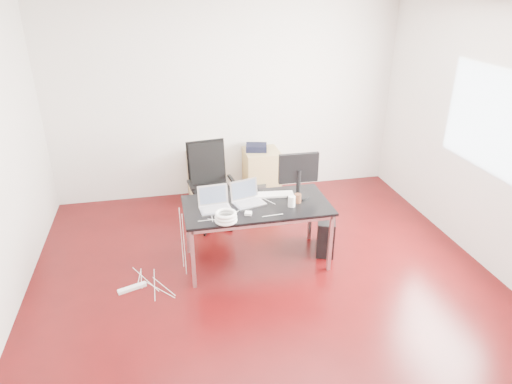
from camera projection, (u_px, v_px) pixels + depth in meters
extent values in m
plane|color=#380607|center=(267.00, 285.00, 4.88)|extent=(5.00, 5.00, 0.00)
plane|color=silver|center=(270.00, 2.00, 3.69)|extent=(5.00, 5.00, 0.00)
plane|color=silver|center=(227.00, 100.00, 6.50)|extent=(5.00, 0.00, 5.00)
plane|color=silver|center=(398.00, 360.00, 2.07)|extent=(5.00, 0.00, 5.00)
plane|color=silver|center=(500.00, 145.00, 4.77)|extent=(0.00, 5.00, 5.00)
plane|color=white|center=(491.00, 121.00, 4.86)|extent=(0.00, 1.50, 1.50)
cube|color=black|center=(257.00, 206.00, 5.01)|extent=(1.60, 0.80, 0.03)
cube|color=silver|center=(193.00, 259.00, 4.71)|extent=(0.04, 0.04, 0.70)
cube|color=silver|center=(188.00, 226.00, 5.33)|extent=(0.04, 0.04, 0.70)
cube|color=silver|center=(330.00, 243.00, 5.00)|extent=(0.04, 0.04, 0.70)
cube|color=silver|center=(310.00, 214.00, 5.62)|extent=(0.04, 0.04, 0.70)
cylinder|color=black|center=(213.00, 209.00, 5.97)|extent=(0.06, 0.06, 0.47)
cube|color=black|center=(212.00, 191.00, 5.86)|extent=(0.53, 0.52, 0.06)
cube|color=black|center=(207.00, 163.00, 5.92)|extent=(0.47, 0.16, 0.55)
cube|color=#A28751|center=(206.00, 178.00, 6.63)|extent=(0.50, 0.50, 0.70)
cube|color=#A28751|center=(262.00, 173.00, 6.79)|extent=(0.50, 0.50, 0.70)
cube|color=black|center=(326.00, 233.00, 5.44)|extent=(0.34, 0.49, 0.44)
cylinder|color=black|center=(258.00, 193.00, 6.65)|extent=(0.29, 0.29, 0.28)
cube|color=white|center=(132.00, 288.00, 4.81)|extent=(0.30, 0.16, 0.04)
cube|color=silver|center=(216.00, 210.00, 4.87)|extent=(0.35, 0.25, 0.01)
cube|color=silver|center=(213.00, 195.00, 4.92)|extent=(0.33, 0.07, 0.22)
cube|color=#475166|center=(213.00, 195.00, 4.91)|extent=(0.29, 0.06, 0.18)
cube|color=silver|center=(249.00, 203.00, 5.00)|extent=(0.38, 0.31, 0.01)
cube|color=silver|center=(244.00, 190.00, 5.05)|extent=(0.33, 0.13, 0.22)
cube|color=#475166|center=(244.00, 190.00, 5.04)|extent=(0.29, 0.11, 0.18)
cylinder|color=black|center=(298.00, 195.00, 5.18)|extent=(0.26, 0.26, 0.02)
cylinder|color=black|center=(298.00, 183.00, 5.12)|extent=(0.05, 0.05, 0.30)
cube|color=black|center=(299.00, 168.00, 5.06)|extent=(0.45, 0.05, 0.34)
cube|color=#475166|center=(298.00, 167.00, 5.08)|extent=(0.40, 0.01, 0.29)
cube|color=white|center=(274.00, 194.00, 5.20)|extent=(0.45, 0.19, 0.02)
cylinder|color=white|center=(292.00, 201.00, 4.93)|extent=(0.11, 0.11, 0.12)
cylinder|color=brown|center=(298.00, 198.00, 5.02)|extent=(0.10, 0.10, 0.10)
torus|color=white|center=(226.00, 220.00, 4.64)|extent=(0.24, 0.24, 0.04)
torus|color=white|center=(226.00, 217.00, 4.62)|extent=(0.23, 0.23, 0.04)
torus|color=white|center=(226.00, 214.00, 4.61)|extent=(0.22, 0.22, 0.04)
cube|color=white|center=(248.00, 213.00, 4.78)|extent=(0.09, 0.09, 0.03)
cube|color=#9E9E9E|center=(208.00, 150.00, 6.41)|extent=(0.11, 0.10, 0.18)
cube|color=black|center=(256.00, 147.00, 6.64)|extent=(0.34, 0.30, 0.09)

